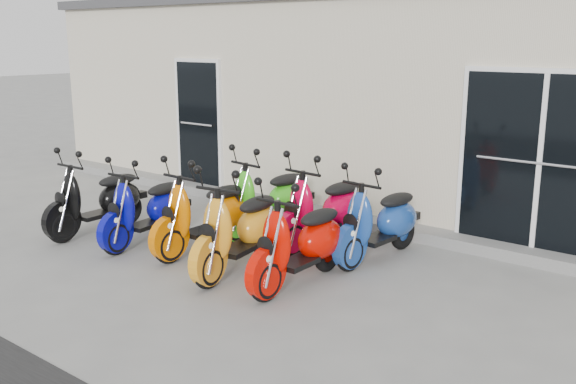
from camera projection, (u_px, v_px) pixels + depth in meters
name	position (u px, v px, depth m)	size (l,w,h in m)	color
ground	(258.00, 261.00, 7.82)	(80.00, 80.00, 0.00)	gray
building	(447.00, 98.00, 11.43)	(14.00, 6.00, 3.20)	beige
roof_cap	(453.00, 0.00, 11.03)	(14.20, 6.20, 0.16)	#3F3F42
front_step	(348.00, 219.00, 9.35)	(14.00, 0.40, 0.15)	gray
door_left	(199.00, 120.00, 11.11)	(1.07, 0.08, 2.22)	black
door_right	(541.00, 158.00, 7.63)	(2.02, 0.08, 2.22)	black
scooter_front_black	(96.00, 189.00, 8.80)	(0.61, 1.68, 1.24)	black
scooter_front_blue	(146.00, 199.00, 8.36)	(0.60, 1.64, 1.21)	#070990
scooter_front_orange_a	(204.00, 203.00, 8.03)	(0.63, 1.72, 1.27)	#DB6700
scooter_front_orange_b	(240.00, 217.00, 7.32)	(0.64, 1.77, 1.31)	orange
scooter_front_red	(300.00, 230.00, 6.91)	(0.62, 1.70, 1.26)	#D30A00
scooter_back_green	(268.00, 189.00, 8.75)	(0.63, 1.74, 1.28)	green
scooter_back_red	(324.00, 199.00, 8.18)	(0.64, 1.77, 1.30)	#CB002F
scooter_back_blue	(380.00, 210.00, 7.74)	(0.61, 1.68, 1.24)	navy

